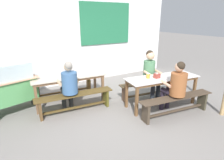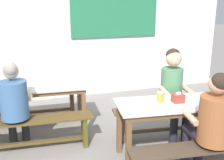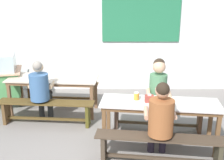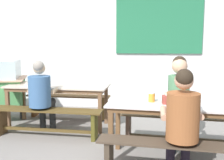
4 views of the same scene
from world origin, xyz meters
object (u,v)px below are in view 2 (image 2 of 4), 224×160
Objects in this scene: bench_near_front at (211,158)px; person_near_front at (211,120)px; dining_table_far at (26,91)px; person_left_back_turned at (14,101)px; bench_near_back at (170,117)px; bench_far_front at (25,130)px; condiment_jar at (160,97)px; bench_far_back at (30,101)px; person_right_near_table at (173,89)px; dining_table_near at (190,107)px; tissue_box at (178,98)px.

bench_near_front is 0.43m from person_near_front.
dining_table_far is 1.50× the size of person_left_back_turned.
person_left_back_turned is at bearing 145.39° from bench_near_front.
bench_near_back is 1.13m from bench_near_front.
bench_far_front is at bearing 145.41° from bench_near_front.
person_left_back_turned is at bearing 157.36° from condiment_jar.
bench_far_back and bench_near_front have the same top height.
bench_far_back is 1.37× the size of person_left_back_turned.
dining_table_far reaches higher than bench_far_back.
person_right_near_table is (2.02, -0.84, 0.09)m from dining_table_far.
person_left_back_turned is at bearing 158.16° from dining_table_near.
dining_table_near is at bearing -97.24° from bench_near_back.
person_right_near_table is at bearing 65.33° from tissue_box.
person_right_near_table reaches higher than bench_far_back.
dining_table_near is at bearing -21.84° from person_left_back_turned.
bench_near_back is at bearing 82.15° from person_near_front.
person_left_back_turned reaches higher than dining_table_far.
condiment_jar is at bearing 115.54° from person_near_front.
dining_table_far is at bearing 134.90° from bench_near_front.
person_near_front reaches higher than condiment_jar.
tissue_box is at bearing -25.82° from condiment_jar.
person_near_front is 0.53m from tissue_box.
dining_table_near is 2.19m from bench_far_front.
dining_table_far is 2.38m from dining_table_near.
dining_table_near is 2.73m from bench_far_back.
condiment_jar reaches higher than bench_far_back.
person_near_front is at bearing -97.12° from person_right_near_table.
bench_far_front is at bearing -94.58° from dining_table_far.
tissue_box reaches higher than bench_near_front.
person_left_back_turned is (-0.19, -1.06, 0.40)m from bench_far_back.
bench_near_back is 12.88× the size of tissue_box.
person_near_front is (1.94, -1.27, 0.41)m from bench_far_front.
bench_near_front is 0.79m from tissue_box.
person_right_near_table is at bearing -9.06° from person_left_back_turned.
dining_table_near is 0.41m from condiment_jar.
tissue_box reaches higher than bench_far_front.
person_left_back_turned reaches higher than condiment_jar.
condiment_jar reaches higher than bench_near_back.
dining_table_near is 1.05× the size of bench_far_front.
person_left_back_turned is 2.19m from person_right_near_table.
bench_far_back is at bearing 85.42° from bench_far_front.
bench_far_back is at bearing 131.05° from condiment_jar.
bench_near_front is at bearing -53.12° from bench_far_back.
person_left_back_turned is (-2.18, 0.28, 0.40)m from bench_near_back.
person_right_near_table is at bearing -35.45° from bench_far_back.
person_near_front is (1.85, -2.40, 0.42)m from bench_far_back.
bench_near_back is at bearing -33.99° from bench_far_back.
bench_near_back is at bearing 82.76° from dining_table_near.
tissue_box reaches higher than condiment_jar.
person_left_back_turned is 9.85× the size of condiment_jar.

